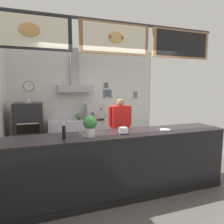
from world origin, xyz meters
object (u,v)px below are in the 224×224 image
at_px(shop_worker, 120,129).
at_px(potted_thyme, 111,114).
at_px(pepper_grinder, 64,131).
at_px(napkin_holder, 124,131).
at_px(potted_oregano, 127,112).
at_px(potted_rosemary, 78,116).
at_px(condiment_plate, 165,130).
at_px(pizza_oven, 30,131).
at_px(basil_vase, 90,125).
at_px(espresso_machine, 94,111).

height_order(shop_worker, potted_thyme, shop_worker).
height_order(pepper_grinder, napkin_holder, pepper_grinder).
xyz_separation_m(potted_oregano, napkin_holder, (-1.19, -2.69, 0.07)).
bearing_deg(potted_rosemary, condiment_plate, -67.79).
relative_size(pizza_oven, basil_vase, 4.75).
bearing_deg(pepper_grinder, napkin_holder, 1.22).
xyz_separation_m(shop_worker, napkin_holder, (-0.49, -1.43, 0.30)).
height_order(basil_vase, condiment_plate, basil_vase).
xyz_separation_m(shop_worker, potted_rosemary, (-0.80, 1.26, 0.19)).
bearing_deg(potted_oregano, pizza_oven, -175.19).
xyz_separation_m(pizza_oven, potted_thyme, (2.30, 0.28, 0.30)).
xyz_separation_m(pizza_oven, napkin_holder, (1.60, -2.45, 0.40)).
bearing_deg(pizza_oven, espresso_machine, 7.23).
height_order(pizza_oven, shop_worker, shop_worker).
height_order(espresso_machine, potted_oregano, espresso_machine).
height_order(pizza_oven, napkin_holder, pizza_oven).
bearing_deg(potted_thyme, condiment_plate, -88.17).
bearing_deg(pepper_grinder, potted_oregano, 51.70).
bearing_deg(shop_worker, espresso_machine, -77.09).
xyz_separation_m(potted_thyme, pepper_grinder, (-1.65, -2.75, 0.16)).
bearing_deg(napkin_holder, espresso_machine, 86.71).
bearing_deg(espresso_machine, basil_vase, -104.72).
relative_size(espresso_machine, basil_vase, 1.75).
bearing_deg(potted_thyme, potted_rosemary, -177.42).
distance_m(shop_worker, napkin_holder, 1.54).
relative_size(pizza_oven, potted_oregano, 5.60).
distance_m(potted_oregano, pepper_grinder, 3.46).
relative_size(espresso_machine, potted_oregano, 2.06).
bearing_deg(potted_oregano, potted_thyme, 175.13).
bearing_deg(potted_oregano, shop_worker, -119.13).
bearing_deg(espresso_machine, potted_oregano, 0.70).
bearing_deg(basil_vase, pizza_oven, 112.69).
distance_m(potted_oregano, basil_vase, 3.25).
bearing_deg(napkin_holder, basil_vase, -175.88).
xyz_separation_m(shop_worker, pepper_grinder, (-1.44, -1.45, 0.36)).
relative_size(potted_oregano, condiment_plate, 1.54).
bearing_deg(napkin_holder, shop_worker, 71.08).
height_order(espresso_machine, basil_vase, basil_vase).
bearing_deg(potted_oregano, napkin_holder, -113.92).
xyz_separation_m(potted_thyme, basil_vase, (-1.26, -2.77, 0.23)).
bearing_deg(basil_vase, espresso_machine, 75.28).
height_order(shop_worker, pepper_grinder, shop_worker).
bearing_deg(espresso_machine, potted_rosemary, 178.86).
distance_m(pizza_oven, espresso_machine, 1.82).
height_order(potted_rosemary, condiment_plate, potted_rosemary).
distance_m(potted_oregano, condiment_plate, 2.72).
relative_size(espresso_machine, condiment_plate, 3.16).
height_order(potted_thyme, condiment_plate, potted_thyme).
xyz_separation_m(pepper_grinder, condiment_plate, (1.73, 0.02, -0.10)).
bearing_deg(condiment_plate, basil_vase, -178.18).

